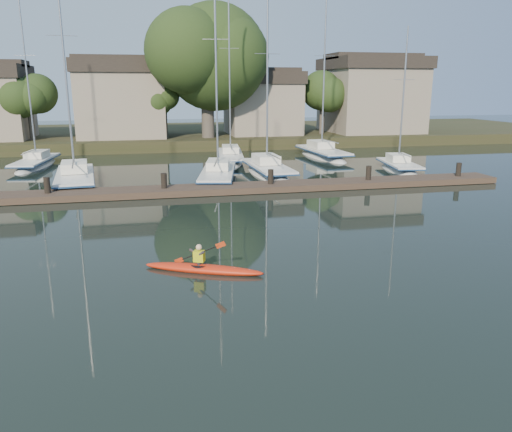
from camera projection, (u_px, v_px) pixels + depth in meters
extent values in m
plane|color=black|center=(286.00, 288.00, 14.75)|extent=(160.00, 160.00, 0.00)
ellipsoid|color=red|center=(203.00, 269.00, 16.01)|extent=(3.84, 2.13, 0.30)
cylinder|color=black|center=(199.00, 266.00, 16.01)|extent=(0.79, 0.79, 0.08)
imported|color=#322D31|center=(199.00, 257.00, 15.93)|extent=(0.32, 0.37, 0.86)
cube|color=#BBC112|center=(199.00, 256.00, 15.93)|extent=(0.41, 0.36, 0.35)
sphere|color=#E3BA8E|center=(199.00, 247.00, 15.85)|extent=(0.19, 0.19, 0.19)
cube|color=#4B392B|center=(219.00, 189.00, 27.94)|extent=(34.00, 2.00, 0.35)
cylinder|color=black|center=(48.00, 194.00, 26.07)|extent=(0.32, 0.32, 1.80)
cylinder|color=black|center=(164.00, 189.00, 27.30)|extent=(0.32, 0.32, 1.80)
cylinder|color=black|center=(271.00, 185.00, 28.53)|extent=(0.32, 0.32, 1.80)
cylinder|color=black|center=(368.00, 181.00, 29.76)|extent=(0.32, 0.32, 1.80)
cylinder|color=black|center=(458.00, 177.00, 31.00)|extent=(0.32, 0.32, 1.80)
ellipsoid|color=silver|center=(76.00, 190.00, 30.54)|extent=(3.20, 9.27, 2.03)
cube|color=silver|center=(75.00, 174.00, 30.30)|extent=(2.92, 7.64, 0.15)
cube|color=navy|center=(75.00, 176.00, 30.32)|extent=(3.03, 7.82, 0.09)
cube|color=silver|center=(74.00, 167.00, 30.70)|extent=(1.76, 2.69, 0.59)
cylinder|color=#9EA0A5|center=(65.00, 64.00, 28.92)|extent=(0.13, 0.13, 12.83)
cylinder|color=#9EA0A5|center=(73.00, 164.00, 28.83)|extent=(0.45, 3.44, 0.09)
cylinder|color=#9EA0A5|center=(62.00, 35.00, 28.53)|extent=(1.70, 0.21, 0.03)
ellipsoid|color=silver|center=(218.00, 185.00, 31.90)|extent=(3.81, 9.09, 1.87)
cube|color=silver|center=(218.00, 171.00, 31.68)|extent=(3.39, 7.51, 0.14)
cube|color=navy|center=(218.00, 173.00, 31.70)|extent=(3.51, 7.69, 0.08)
cube|color=silver|center=(218.00, 164.00, 32.10)|extent=(1.85, 2.71, 0.54)
cylinder|color=#9EA0A5|center=(216.00, 66.00, 30.31)|extent=(0.12, 0.12, 12.78)
cylinder|color=#9EA0A5|center=(216.00, 162.00, 30.20)|extent=(0.76, 3.31, 0.08)
cylinder|color=#9EA0A5|center=(215.00, 39.00, 29.93)|extent=(1.55, 0.35, 0.03)
ellipsoid|color=silver|center=(268.00, 180.00, 33.90)|extent=(2.46, 8.48, 2.00)
cube|color=silver|center=(268.00, 166.00, 33.66)|extent=(2.31, 6.96, 0.15)
cube|color=navy|center=(268.00, 167.00, 33.68)|extent=(2.40, 7.13, 0.08)
cube|color=silver|center=(266.00, 159.00, 34.03)|extent=(1.54, 2.40, 0.58)
cylinder|color=#9EA0A5|center=(267.00, 76.00, 32.42)|extent=(0.13, 0.13, 11.58)
cylinder|color=#9EA0A5|center=(273.00, 156.00, 32.26)|extent=(0.18, 3.20, 0.08)
cylinder|color=#9EA0A5|center=(267.00, 54.00, 32.07)|extent=(1.68, 0.08, 0.03)
ellipsoid|color=silver|center=(398.00, 175.00, 35.52)|extent=(2.98, 6.63, 1.74)
cube|color=silver|center=(399.00, 163.00, 35.31)|extent=(2.70, 5.48, 0.13)
cube|color=navy|center=(399.00, 164.00, 35.33)|extent=(2.79, 5.62, 0.07)
cube|color=silver|center=(398.00, 158.00, 35.60)|extent=(1.57, 1.98, 0.50)
cylinder|color=#9EA0A5|center=(403.00, 96.00, 34.33)|extent=(0.11, 0.11, 9.14)
cylinder|color=#9EA0A5|center=(405.00, 155.00, 34.20)|extent=(0.49, 2.41, 0.07)
cylinder|color=#9EA0A5|center=(404.00, 80.00, 34.06)|extent=(1.45, 0.28, 0.03)
ellipsoid|color=silver|center=(37.00, 171.00, 37.22)|extent=(2.79, 8.38, 1.73)
cube|color=silver|center=(35.00, 160.00, 37.02)|extent=(2.54, 6.90, 0.13)
cube|color=navy|center=(35.00, 161.00, 37.04)|extent=(2.63, 7.07, 0.07)
cube|color=silver|center=(37.00, 154.00, 37.41)|extent=(1.52, 2.43, 0.50)
cylinder|color=#9EA0A5|center=(27.00, 76.00, 35.75)|extent=(0.11, 0.11, 11.87)
cylinder|color=#9EA0A5|center=(29.00, 152.00, 35.65)|extent=(0.41, 3.11, 0.07)
cylinder|color=#9EA0A5|center=(25.00, 55.00, 35.39)|extent=(1.46, 0.18, 0.03)
ellipsoid|color=silver|center=(231.00, 164.00, 40.23)|extent=(3.15, 9.45, 1.76)
cube|color=silver|center=(231.00, 154.00, 40.02)|extent=(2.84, 7.78, 0.13)
cube|color=navy|center=(231.00, 155.00, 40.04)|extent=(2.93, 7.98, 0.07)
cube|color=silver|center=(230.00, 149.00, 40.47)|extent=(1.63, 2.74, 0.51)
cylinder|color=#9EA0A5|center=(229.00, 69.00, 38.64)|extent=(0.11, 0.11, 12.98)
cylinder|color=#9EA0A5|center=(231.00, 147.00, 38.49)|extent=(0.54, 3.50, 0.07)
cylinder|color=#9EA0A5|center=(229.00, 48.00, 38.25)|extent=(1.47, 0.22, 0.03)
ellipsoid|color=silver|center=(322.00, 162.00, 42.10)|extent=(2.84, 8.92, 2.09)
cube|color=silver|center=(323.00, 150.00, 41.85)|extent=(2.63, 7.33, 0.15)
cube|color=navy|center=(323.00, 151.00, 41.87)|extent=(2.73, 7.51, 0.09)
cube|color=silver|center=(320.00, 144.00, 42.24)|extent=(1.69, 2.55, 0.60)
cylinder|color=#9EA0A5|center=(324.00, 75.00, 40.56)|extent=(0.13, 0.13, 12.09)
cylinder|color=#9EA0A5|center=(330.00, 141.00, 40.40)|extent=(0.29, 3.34, 0.09)
cylinder|color=#9EA0A5|center=(325.00, 56.00, 40.19)|extent=(1.76, 0.14, 0.03)
cube|color=#272D16|center=(181.00, 135.00, 56.23)|extent=(90.00, 24.00, 1.00)
cube|color=gray|center=(122.00, 105.00, 48.45)|extent=(8.00, 8.00, 6.00)
cube|color=#2F2722|center=(119.00, 67.00, 47.54)|extent=(8.40, 8.40, 1.20)
cube|color=gray|center=(262.00, 109.00, 51.45)|extent=(7.00, 7.00, 5.00)
cube|color=#2F2722|center=(262.00, 78.00, 50.67)|extent=(7.35, 7.35, 1.20)
cube|color=gray|center=(371.00, 101.00, 53.72)|extent=(9.00, 9.00, 6.50)
cube|color=#2F2722|center=(373.00, 64.00, 52.75)|extent=(9.45, 9.45, 1.20)
cylinder|color=#524C42|center=(208.00, 111.00, 47.38)|extent=(1.20, 1.20, 5.00)
sphere|color=black|center=(206.00, 56.00, 46.12)|extent=(8.50, 8.50, 8.50)
cylinder|color=#524C42|center=(31.00, 124.00, 45.29)|extent=(0.48, 0.48, 3.00)
sphere|color=black|center=(28.00, 95.00, 44.66)|extent=(3.40, 3.40, 3.40)
cylinder|color=#524C42|center=(165.00, 123.00, 47.31)|extent=(0.38, 0.38, 2.80)
sphere|color=black|center=(164.00, 99.00, 46.75)|extent=(2.72, 2.72, 2.72)
cylinder|color=#524C42|center=(322.00, 118.00, 51.49)|extent=(0.50, 0.50, 3.20)
sphere|color=black|center=(323.00, 92.00, 50.82)|extent=(3.57, 3.57, 3.57)
cylinder|color=#524C42|center=(417.00, 121.00, 52.20)|extent=(0.41, 0.41, 2.60)
sphere|color=black|center=(419.00, 100.00, 51.66)|extent=(2.89, 2.89, 2.89)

